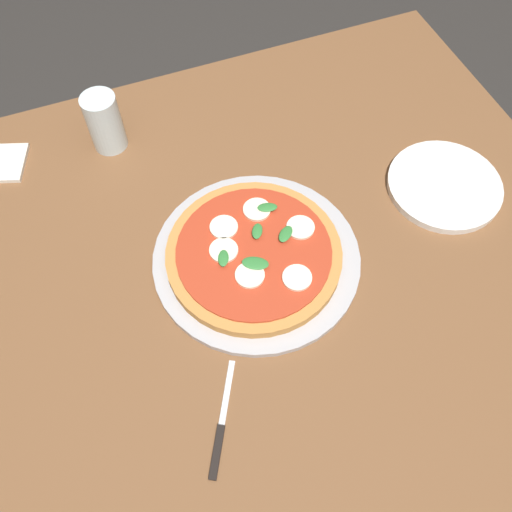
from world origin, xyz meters
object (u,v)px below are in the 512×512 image
at_px(glass_cup, 105,122).
at_px(plate_white, 444,185).
at_px(pizza, 253,251).
at_px(dining_table, 238,295).
at_px(knife, 220,433).
at_px(serving_tray, 256,257).

bearing_deg(glass_cup, plate_white, -31.18).
bearing_deg(pizza, dining_table, -171.48).
xyz_separation_m(pizza, knife, (-0.15, -0.25, -0.02)).
bearing_deg(serving_tray, knife, -121.33).
height_order(plate_white, glass_cup, glass_cup).
bearing_deg(dining_table, pizza, 8.52).
height_order(dining_table, serving_tray, serving_tray).
xyz_separation_m(pizza, glass_cup, (-0.16, 0.34, 0.03)).
distance_m(dining_table, glass_cup, 0.40).
bearing_deg(serving_tray, glass_cup, 115.72).
height_order(dining_table, knife, knife).
distance_m(serving_tray, knife, 0.29).
relative_size(knife, glass_cup, 1.35).
distance_m(knife, glass_cup, 0.59).
distance_m(pizza, plate_white, 0.38).
distance_m(plate_white, glass_cup, 0.63).
relative_size(serving_tray, glass_cup, 3.02).
bearing_deg(plate_white, pizza, -177.81).
relative_size(pizza, glass_cup, 2.54).
xyz_separation_m(dining_table, glass_cup, (-0.13, 0.34, 0.16)).
bearing_deg(pizza, glass_cup, 115.29).
bearing_deg(glass_cup, pizza, -64.71).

